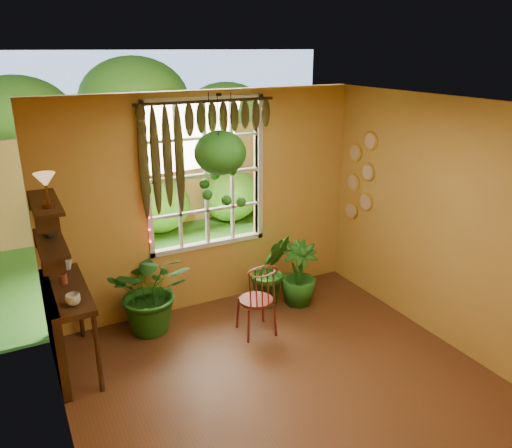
{
  "coord_description": "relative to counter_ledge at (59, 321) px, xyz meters",
  "views": [
    {
      "loc": [
        -2.17,
        -3.23,
        3.16
      ],
      "look_at": [
        0.1,
        1.15,
        1.41
      ],
      "focal_mm": 35.0,
      "sensor_mm": 36.0,
      "label": 1
    }
  ],
  "objects": [
    {
      "name": "wall_left",
      "position": [
        -0.09,
        -1.6,
        0.8
      ],
      "size": [
        0.0,
        4.5,
        4.5
      ],
      "primitive_type": "plane",
      "rotation": [
        1.57,
        0.0,
        1.57
      ],
      "color": "gold",
      "rests_on": "floor"
    },
    {
      "name": "floor",
      "position": [
        1.91,
        -1.6,
        -0.55
      ],
      "size": [
        4.5,
        4.5,
        0.0
      ],
      "primitive_type": "plane",
      "color": "#592C19",
      "rests_on": "ground"
    },
    {
      "name": "brush_jar",
      "position": [
        0.11,
        0.12,
        0.46
      ],
      "size": [
        0.08,
        0.08,
        0.29
      ],
      "color": "brown",
      "rests_on": "counter_ledge"
    },
    {
      "name": "tiffany_lamp",
      "position": [
        0.05,
        -0.23,
        1.5
      ],
      "size": [
        0.19,
        0.19,
        0.31
      ],
      "color": "brown",
      "rests_on": "shelf_upper"
    },
    {
      "name": "shelf_upper",
      "position": [
        0.03,
        0.0,
        1.25
      ],
      "size": [
        0.25,
        0.9,
        0.04
      ],
      "primitive_type": "cube",
      "color": "#321E0D",
      "rests_on": "wall_left"
    },
    {
      "name": "potted_plant_left",
      "position": [
        1.05,
        0.31,
        -0.04
      ],
      "size": [
        1.12,
        1.04,
        1.02
      ],
      "primitive_type": "imported",
      "rotation": [
        0.0,
        0.0,
        -0.32
      ],
      "color": "#144A13",
      "rests_on": "floor"
    },
    {
      "name": "potted_plant_mid",
      "position": [
        2.58,
        0.24,
        -0.07
      ],
      "size": [
        0.59,
        0.5,
        0.96
      ],
      "primitive_type": "imported",
      "rotation": [
        0.0,
        0.0,
        -0.16
      ],
      "color": "#144A13",
      "rests_on": "floor"
    },
    {
      "name": "ceiling",
      "position": [
        1.91,
        -1.6,
        2.15
      ],
      "size": [
        4.5,
        4.5,
        0.0
      ],
      "primitive_type": "plane",
      "rotation": [
        3.14,
        0.0,
        0.0
      ],
      "color": "white",
      "rests_on": "wall_back"
    },
    {
      "name": "counter_ledge",
      "position": [
        0.0,
        0.0,
        0.0
      ],
      "size": [
        0.4,
        1.2,
        0.9
      ],
      "color": "#321E0D",
      "rests_on": "floor"
    },
    {
      "name": "potted_plant_right",
      "position": [
        2.91,
        0.08,
        -0.13
      ],
      "size": [
        0.58,
        0.58,
        0.84
      ],
      "primitive_type": "imported",
      "rotation": [
        0.0,
        0.0,
        -0.27
      ],
      "color": "#144A13",
      "rests_on": "floor"
    },
    {
      "name": "wall_back",
      "position": [
        1.91,
        0.65,
        0.8
      ],
      "size": [
        4.0,
        0.0,
        4.0
      ],
      "primitive_type": "plane",
      "rotation": [
        1.57,
        0.0,
        0.0
      ],
      "color": "gold",
      "rests_on": "floor"
    },
    {
      "name": "valance_vine",
      "position": [
        1.82,
        0.56,
        1.73
      ],
      "size": [
        1.7,
        0.12,
        1.1
      ],
      "color": "#321E0D",
      "rests_on": "window"
    },
    {
      "name": "string_lights",
      "position": [
        1.15,
        0.59,
        1.2
      ],
      "size": [
        0.03,
        0.03,
        1.54
      ],
      "primitive_type": null,
      "color": "#FF2633",
      "rests_on": "window"
    },
    {
      "name": "cup_b",
      "position": [
        0.19,
        0.47,
        0.4
      ],
      "size": [
        0.15,
        0.15,
        0.11
      ],
      "primitive_type": "imported",
      "rotation": [
        0.0,
        0.0,
        -0.34
      ],
      "color": "beige",
      "rests_on": "counter_ledge"
    },
    {
      "name": "windsor_chair",
      "position": [
        2.1,
        -0.32,
        -0.25
      ],
      "size": [
        0.42,
        0.44,
        1.05
      ],
      "rotation": [
        0.0,
        0.0,
        -0.07
      ],
      "color": "maroon",
      "rests_on": "floor"
    },
    {
      "name": "wall_right",
      "position": [
        3.91,
        -1.6,
        0.8
      ],
      "size": [
        0.0,
        4.5,
        4.5
      ],
      "primitive_type": "plane",
      "rotation": [
        1.57,
        0.0,
        -1.57
      ],
      "color": "gold",
      "rests_on": "floor"
    },
    {
      "name": "shelf_lower",
      "position": [
        0.03,
        0.0,
        0.85
      ],
      "size": [
        0.25,
        0.9,
        0.04
      ],
      "primitive_type": "cube",
      "color": "#321E0D",
      "rests_on": "wall_left"
    },
    {
      "name": "cup_a",
      "position": [
        0.13,
        -0.39,
        0.4
      ],
      "size": [
        0.17,
        0.17,
        0.11
      ],
      "primitive_type": "imported",
      "rotation": [
        0.0,
        0.0,
        -0.31
      ],
      "color": "silver",
      "rests_on": "counter_ledge"
    },
    {
      "name": "window",
      "position": [
        1.91,
        0.68,
        1.15
      ],
      "size": [
        1.52,
        0.1,
        1.86
      ],
      "color": "silver",
      "rests_on": "wall_back"
    },
    {
      "name": "wall_plates",
      "position": [
        3.89,
        0.19,
        1.0
      ],
      "size": [
        0.04,
        0.32,
        1.1
      ],
      "primitive_type": null,
      "color": "beige",
      "rests_on": "wall_right"
    },
    {
      "name": "backyard",
      "position": [
        2.15,
        5.27,
        0.73
      ],
      "size": [
        14.0,
        10.0,
        12.0
      ],
      "color": "#2C5C1A",
      "rests_on": "ground"
    },
    {
      "name": "hanging_basket",
      "position": [
        1.93,
        0.26,
        1.41
      ],
      "size": [
        0.59,
        0.59,
        1.31
      ],
      "color": "black",
      "rests_on": "ceiling"
    },
    {
      "name": "shelf_vase",
      "position": [
        0.04,
        0.12,
        0.93
      ],
      "size": [
        0.17,
        0.17,
        0.14
      ],
      "primitive_type": "imported",
      "rotation": [
        0.0,
        0.0,
        -0.36
      ],
      "color": "#B2AD99",
      "rests_on": "shelf_lower"
    }
  ]
}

